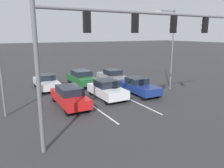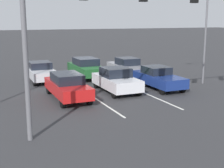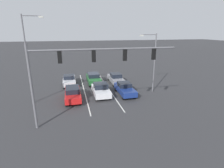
{
  "view_description": "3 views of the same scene",
  "coord_description": "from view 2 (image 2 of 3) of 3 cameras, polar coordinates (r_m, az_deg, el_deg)",
  "views": [
    {
      "loc": [
        7.96,
        20.98,
        5.36
      ],
      "look_at": [
        0.9,
        8.0,
        1.95
      ],
      "focal_mm": 35.0,
      "sensor_mm": 36.0,
      "label": 1
    },
    {
      "loc": [
        8.03,
        23.32,
        4.68
      ],
      "look_at": [
        1.25,
        7.74,
        1.13
      ],
      "focal_mm": 50.0,
      "sensor_mm": 36.0,
      "label": 2
    },
    {
      "loc": [
        3.24,
        25.5,
        7.86
      ],
      "look_at": [
        -1.49,
        5.69,
        1.61
      ],
      "focal_mm": 28.0,
      "sensor_mm": 36.0,
      "label": 3
    }
  ],
  "objects": [
    {
      "name": "lane_stripe_center_divider",
      "position": [
        22.55,
        -6.71,
        -0.26
      ],
      "size": [
        0.12,
        16.37,
        0.01
      ],
      "primitive_type": "cube",
      "color": "silver",
      "rests_on": "ground_plane"
    },
    {
      "name": "car_gray_leftlane_second",
      "position": [
        26.1,
        2.73,
        3.14
      ],
      "size": [
        1.72,
        4.59,
        1.54
      ],
      "color": "gray",
      "rests_on": "ground_plane"
    },
    {
      "name": "car_navy_leftlane_front",
      "position": [
        21.64,
        8.43,
        1.18
      ],
      "size": [
        1.75,
        4.52,
        1.48
      ],
      "color": "navy",
      "rests_on": "ground_plane"
    },
    {
      "name": "lane_stripe_left_divider",
      "position": [
        23.73,
        1.2,
        0.42
      ],
      "size": [
        0.12,
        16.37,
        0.01
      ],
      "primitive_type": "cube",
      "color": "silver",
      "rests_on": "ground_plane"
    },
    {
      "name": "car_red_rightlane_front",
      "position": [
        18.67,
        -8.17,
        -0.31
      ],
      "size": [
        1.76,
        4.71,
        1.55
      ],
      "color": "red",
      "rests_on": "ground_plane"
    },
    {
      "name": "car_white_midlane_front",
      "position": [
        20.36,
        0.75,
        0.75
      ],
      "size": [
        1.89,
        4.19,
        1.58
      ],
      "color": "silver",
      "rests_on": "ground_plane"
    },
    {
      "name": "ground_plane",
      "position": [
        25.1,
        -4.43,
        1.01
      ],
      "size": [
        240.0,
        240.0,
        0.0
      ],
      "primitive_type": "plane",
      "color": "#333335"
    },
    {
      "name": "street_lamp_left_shoulder",
      "position": [
        23.5,
        16.34,
        10.67
      ],
      "size": [
        2.24,
        0.24,
        7.53
      ],
      "color": "slate",
      "rests_on": "ground_plane"
    },
    {
      "name": "car_silver_rightlane_second",
      "position": [
        24.57,
        -12.93,
        2.27
      ],
      "size": [
        1.79,
        4.54,
        1.47
      ],
      "color": "silver",
      "rests_on": "ground_plane"
    },
    {
      "name": "car_darkgreen_midlane_second",
      "position": [
        25.4,
        -4.77,
        3.04
      ],
      "size": [
        1.85,
        4.59,
        1.61
      ],
      "color": "#1E5928",
      "rests_on": "ground_plane"
    },
    {
      "name": "traffic_signal_gantry",
      "position": [
        13.36,
        2.9,
        14.27
      ],
      "size": [
        12.29,
        0.37,
        6.94
      ],
      "color": "slate",
      "rests_on": "ground_plane"
    }
  ]
}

